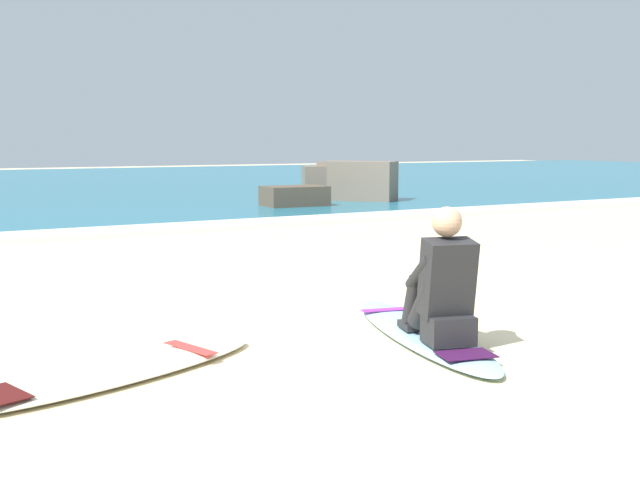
# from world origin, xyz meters

# --- Properties ---
(ground_plane) EXTENTS (80.00, 80.00, 0.00)m
(ground_plane) POSITION_xyz_m (0.00, 0.00, 0.00)
(ground_plane) COLOR beige
(sea) EXTENTS (80.00, 28.00, 0.10)m
(sea) POSITION_xyz_m (0.00, 21.14, 0.05)
(sea) COLOR teal
(sea) RESTS_ON ground
(breaking_foam) EXTENTS (80.00, 0.90, 0.11)m
(breaking_foam) POSITION_xyz_m (0.00, 7.44, 0.06)
(breaking_foam) COLOR white
(breaking_foam) RESTS_ON ground
(surfboard_main) EXTENTS (1.06, 2.40, 0.08)m
(surfboard_main) POSITION_xyz_m (0.38, 0.08, 0.04)
(surfboard_main) COLOR #9ED1E5
(surfboard_main) RESTS_ON ground
(surfer_seated) EXTENTS (0.51, 0.76, 0.95)m
(surfer_seated) POSITION_xyz_m (0.30, -0.27, 0.44)
(surfer_seated) COLOR #232326
(surfer_seated) RESTS_ON surfboard_main
(surfboard_spare_near) EXTENTS (2.25, 1.16, 0.08)m
(surfboard_spare_near) POSITION_xyz_m (-1.91, 0.22, 0.04)
(surfboard_spare_near) COLOR #EFE5C6
(surfboard_spare_near) RESTS_ON ground
(rock_outcrop_distant) EXTENTS (3.58, 2.38, 1.00)m
(rock_outcrop_distant) POSITION_xyz_m (5.92, 10.67, 0.44)
(rock_outcrop_distant) COLOR brown
(rock_outcrop_distant) RESTS_ON ground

